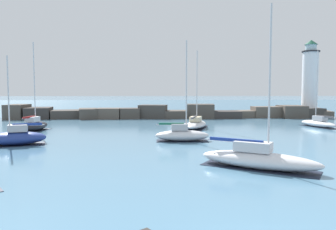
{
  "coord_description": "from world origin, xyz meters",
  "views": [
    {
      "loc": [
        -3.64,
        -8.34,
        5.02
      ],
      "look_at": [
        -1.65,
        27.47,
        2.35
      ],
      "focal_mm": 35.0,
      "sensor_mm": 36.0,
      "label": 1
    }
  ],
  "objects_px": {
    "sailboat_moored_1": "(34,125)",
    "sailboat_moored_6": "(318,123)",
    "lighthouse": "(310,84)",
    "sailboat_moored_0": "(196,124)",
    "sailboat_moored_2": "(258,158)",
    "sailboat_moored_3": "(15,137)",
    "sailboat_moored_7": "(182,134)"
  },
  "relations": [
    {
      "from": "sailboat_moored_1",
      "to": "sailboat_moored_6",
      "type": "relative_size",
      "value": 1.05
    },
    {
      "from": "lighthouse",
      "to": "sailboat_moored_0",
      "type": "relative_size",
      "value": 1.4
    },
    {
      "from": "sailboat_moored_2",
      "to": "sailboat_moored_3",
      "type": "relative_size",
      "value": 1.27
    },
    {
      "from": "lighthouse",
      "to": "sailboat_moored_1",
      "type": "distance_m",
      "value": 49.06
    },
    {
      "from": "sailboat_moored_7",
      "to": "sailboat_moored_0",
      "type": "bearing_deg",
      "value": 74.92
    },
    {
      "from": "sailboat_moored_0",
      "to": "sailboat_moored_7",
      "type": "height_order",
      "value": "sailboat_moored_0"
    },
    {
      "from": "lighthouse",
      "to": "sailboat_moored_2",
      "type": "xyz_separation_m",
      "value": [
        -23.34,
        -40.14,
        -5.7
      ]
    },
    {
      "from": "sailboat_moored_1",
      "to": "sailboat_moored_3",
      "type": "bearing_deg",
      "value": -79.31
    },
    {
      "from": "lighthouse",
      "to": "sailboat_moored_7",
      "type": "bearing_deg",
      "value": -133.77
    },
    {
      "from": "sailboat_moored_0",
      "to": "sailboat_moored_3",
      "type": "xyz_separation_m",
      "value": [
        -18.64,
        -12.69,
        0.14
      ]
    },
    {
      "from": "lighthouse",
      "to": "sailboat_moored_2",
      "type": "relative_size",
      "value": 1.4
    },
    {
      "from": "lighthouse",
      "to": "sailboat_moored_1",
      "type": "bearing_deg",
      "value": -156.83
    },
    {
      "from": "lighthouse",
      "to": "sailboat_moored_1",
      "type": "relative_size",
      "value": 1.32
    },
    {
      "from": "lighthouse",
      "to": "sailboat_moored_0",
      "type": "xyz_separation_m",
      "value": [
        -24.14,
        -17.22,
        -5.77
      ]
    },
    {
      "from": "sailboat_moored_0",
      "to": "sailboat_moored_6",
      "type": "relative_size",
      "value": 0.98
    },
    {
      "from": "sailboat_moored_3",
      "to": "sailboat_moored_6",
      "type": "relative_size",
      "value": 0.78
    },
    {
      "from": "sailboat_moored_2",
      "to": "sailboat_moored_7",
      "type": "height_order",
      "value": "sailboat_moored_2"
    },
    {
      "from": "sailboat_moored_7",
      "to": "lighthouse",
      "type": "bearing_deg",
      "value": 46.23
    },
    {
      "from": "lighthouse",
      "to": "sailboat_moored_6",
      "type": "height_order",
      "value": "lighthouse"
    },
    {
      "from": "sailboat_moored_3",
      "to": "sailboat_moored_7",
      "type": "xyz_separation_m",
      "value": [
        15.64,
        1.59,
        -0.05
      ]
    },
    {
      "from": "sailboat_moored_1",
      "to": "sailboat_moored_3",
      "type": "xyz_separation_m",
      "value": [
        2.03,
        -10.74,
        0.01
      ]
    },
    {
      "from": "sailboat_moored_6",
      "to": "lighthouse",
      "type": "bearing_deg",
      "value": 67.3
    },
    {
      "from": "lighthouse",
      "to": "sailboat_moored_3",
      "type": "relative_size",
      "value": 1.77
    },
    {
      "from": "lighthouse",
      "to": "sailboat_moored_1",
      "type": "xyz_separation_m",
      "value": [
        -44.8,
        -19.17,
        -5.65
      ]
    },
    {
      "from": "sailboat_moored_2",
      "to": "lighthouse",
      "type": "bearing_deg",
      "value": 59.82
    },
    {
      "from": "sailboat_moored_0",
      "to": "sailboat_moored_1",
      "type": "xyz_separation_m",
      "value": [
        -20.66,
        -1.95,
        0.13
      ]
    },
    {
      "from": "sailboat_moored_0",
      "to": "sailboat_moored_1",
      "type": "bearing_deg",
      "value": -174.61
    },
    {
      "from": "lighthouse",
      "to": "sailboat_moored_2",
      "type": "height_order",
      "value": "lighthouse"
    },
    {
      "from": "sailboat_moored_0",
      "to": "sailboat_moored_1",
      "type": "relative_size",
      "value": 0.94
    },
    {
      "from": "sailboat_moored_0",
      "to": "sailboat_moored_7",
      "type": "xyz_separation_m",
      "value": [
        -2.99,
        -11.1,
        0.08
      ]
    },
    {
      "from": "lighthouse",
      "to": "sailboat_moored_7",
      "type": "relative_size",
      "value": 1.46
    },
    {
      "from": "sailboat_moored_3",
      "to": "sailboat_moored_7",
      "type": "distance_m",
      "value": 15.72
    }
  ]
}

